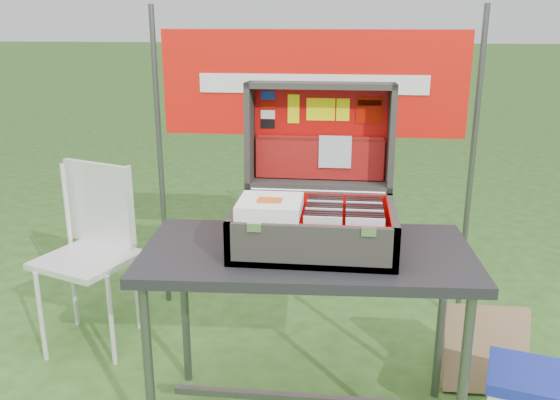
# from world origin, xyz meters

# --- Properties ---
(table) EXTENTS (1.29, 0.69, 0.79)m
(table) POSITION_xyz_m (0.05, 0.06, 0.39)
(table) COLOR black
(table) RESTS_ON ground
(table_top) EXTENTS (1.29, 0.69, 0.04)m
(table_top) POSITION_xyz_m (0.05, 0.06, 0.77)
(table_top) COLOR black
(table_top) RESTS_ON ground
(table_leg_fl) EXTENTS (0.04, 0.04, 0.75)m
(table_leg_fl) POSITION_xyz_m (-0.52, -0.20, 0.37)
(table_leg_fl) COLOR #59595B
(table_leg_fl) RESTS_ON ground
(table_leg_fr) EXTENTS (0.04, 0.04, 0.75)m
(table_leg_fr) POSITION_xyz_m (0.62, -0.20, 0.37)
(table_leg_fr) COLOR #59595B
(table_leg_fr) RESTS_ON ground
(table_leg_bl) EXTENTS (0.04, 0.04, 0.75)m
(table_leg_bl) POSITION_xyz_m (-0.52, 0.31, 0.37)
(table_leg_bl) COLOR #59595B
(table_leg_bl) RESTS_ON ground
(table_leg_br) EXTENTS (0.04, 0.04, 0.75)m
(table_leg_br) POSITION_xyz_m (0.62, 0.31, 0.37)
(table_leg_br) COLOR #59595B
(table_leg_br) RESTS_ON ground
(table_brace) EXTENTS (1.11, 0.03, 0.03)m
(table_brace) POSITION_xyz_m (0.05, 0.06, 0.12)
(table_brace) COLOR #59595B
(table_brace) RESTS_ON ground
(suitcase) EXTENTS (0.61, 0.59, 0.59)m
(suitcase) POSITION_xyz_m (0.07, 0.13, 1.08)
(suitcase) COLOR #3D3B38
(suitcase) RESTS_ON table
(suitcase_base_bottom) EXTENTS (0.61, 0.43, 0.02)m
(suitcase_base_bottom) POSITION_xyz_m (0.07, 0.07, 0.80)
(suitcase_base_bottom) COLOR #3D3B38
(suitcase_base_bottom) RESTS_ON table_top
(suitcase_base_wall_front) EXTENTS (0.61, 0.02, 0.16)m
(suitcase_base_wall_front) POSITION_xyz_m (0.07, -0.14, 0.87)
(suitcase_base_wall_front) COLOR #3D3B38
(suitcase_base_wall_front) RESTS_ON table_top
(suitcase_base_wall_back) EXTENTS (0.61, 0.02, 0.16)m
(suitcase_base_wall_back) POSITION_xyz_m (0.07, 0.28, 0.87)
(suitcase_base_wall_back) COLOR #3D3B38
(suitcase_base_wall_back) RESTS_ON table_top
(suitcase_base_wall_left) EXTENTS (0.02, 0.43, 0.16)m
(suitcase_base_wall_left) POSITION_xyz_m (-0.22, 0.07, 0.87)
(suitcase_base_wall_left) COLOR #3D3B38
(suitcase_base_wall_left) RESTS_ON table_top
(suitcase_base_wall_right) EXTENTS (0.02, 0.43, 0.16)m
(suitcase_base_wall_right) POSITION_xyz_m (0.37, 0.07, 0.87)
(suitcase_base_wall_right) COLOR #3D3B38
(suitcase_base_wall_right) RESTS_ON table_top
(suitcase_liner_floor) EXTENTS (0.56, 0.39, 0.01)m
(suitcase_liner_floor) POSITION_xyz_m (0.07, 0.07, 0.81)
(suitcase_liner_floor) COLOR red
(suitcase_liner_floor) RESTS_ON suitcase_base_bottom
(suitcase_latch_left) EXTENTS (0.05, 0.01, 0.03)m
(suitcase_latch_left) POSITION_xyz_m (-0.12, -0.15, 0.94)
(suitcase_latch_left) COLOR silver
(suitcase_latch_left) RESTS_ON suitcase_base_wall_front
(suitcase_latch_right) EXTENTS (0.05, 0.01, 0.03)m
(suitcase_latch_right) POSITION_xyz_m (0.27, -0.15, 0.94)
(suitcase_latch_right) COLOR silver
(suitcase_latch_right) RESTS_ON suitcase_base_wall_front
(suitcase_hinge) EXTENTS (0.55, 0.02, 0.02)m
(suitcase_hinge) POSITION_xyz_m (0.07, 0.29, 0.95)
(suitcase_hinge) COLOR silver
(suitcase_hinge) RESTS_ON suitcase_base_wall_back
(suitcase_lid_back) EXTENTS (0.61, 0.04, 0.44)m
(suitcase_lid_back) POSITION_xyz_m (0.07, 0.45, 1.16)
(suitcase_lid_back) COLOR #3D3B38
(suitcase_lid_back) RESTS_ON suitcase_base_wall_back
(suitcase_lid_rim_far) EXTENTS (0.61, 0.16, 0.03)m
(suitcase_lid_rim_far) POSITION_xyz_m (0.07, 0.39, 1.37)
(suitcase_lid_rim_far) COLOR #3D3B38
(suitcase_lid_rim_far) RESTS_ON suitcase_lid_back
(suitcase_lid_rim_near) EXTENTS (0.61, 0.16, 0.03)m
(suitcase_lid_rim_near) POSITION_xyz_m (0.07, 0.37, 0.96)
(suitcase_lid_rim_near) COLOR #3D3B38
(suitcase_lid_rim_near) RESTS_ON suitcase_lid_back
(suitcase_lid_rim_left) EXTENTS (0.02, 0.18, 0.44)m
(suitcase_lid_rim_left) POSITION_xyz_m (-0.22, 0.38, 1.16)
(suitcase_lid_rim_left) COLOR #3D3B38
(suitcase_lid_rim_left) RESTS_ON suitcase_lid_back
(suitcase_lid_rim_right) EXTENTS (0.02, 0.18, 0.44)m
(suitcase_lid_rim_right) POSITION_xyz_m (0.37, 0.38, 1.16)
(suitcase_lid_rim_right) COLOR #3D3B38
(suitcase_lid_rim_right) RESTS_ON suitcase_lid_back
(suitcase_lid_liner) EXTENTS (0.56, 0.02, 0.38)m
(suitcase_lid_liner) POSITION_xyz_m (0.07, 0.43, 1.16)
(suitcase_lid_liner) COLOR red
(suitcase_lid_liner) RESTS_ON suitcase_lid_back
(suitcase_liner_wall_front) EXTENTS (0.56, 0.01, 0.14)m
(suitcase_liner_wall_front) POSITION_xyz_m (0.07, -0.12, 0.88)
(suitcase_liner_wall_front) COLOR red
(suitcase_liner_wall_front) RESTS_ON suitcase_base_bottom
(suitcase_liner_wall_back) EXTENTS (0.56, 0.01, 0.14)m
(suitcase_liner_wall_back) POSITION_xyz_m (0.07, 0.26, 0.88)
(suitcase_liner_wall_back) COLOR red
(suitcase_liner_wall_back) RESTS_ON suitcase_base_bottom
(suitcase_liner_wall_left) EXTENTS (0.01, 0.39, 0.14)m
(suitcase_liner_wall_left) POSITION_xyz_m (-0.20, 0.07, 0.88)
(suitcase_liner_wall_left) COLOR red
(suitcase_liner_wall_left) RESTS_ON suitcase_base_bottom
(suitcase_liner_wall_right) EXTENTS (0.01, 0.39, 0.14)m
(suitcase_liner_wall_right) POSITION_xyz_m (0.35, 0.07, 0.88)
(suitcase_liner_wall_right) COLOR red
(suitcase_liner_wall_right) RESTS_ON suitcase_base_bottom
(suitcase_lid_pocket) EXTENTS (0.54, 0.04, 0.18)m
(suitcase_lid_pocket) POSITION_xyz_m (0.07, 0.41, 1.06)
(suitcase_lid_pocket) COLOR maroon
(suitcase_lid_pocket) RESTS_ON suitcase_lid_liner
(suitcase_pocket_edge) EXTENTS (0.53, 0.02, 0.02)m
(suitcase_pocket_edge) POSITION_xyz_m (0.07, 0.41, 1.15)
(suitcase_pocket_edge) COLOR maroon
(suitcase_pocket_edge) RESTS_ON suitcase_lid_pocket
(suitcase_pocket_cd) EXTENTS (0.14, 0.02, 0.14)m
(suitcase_pocket_cd) POSITION_xyz_m (0.14, 0.39, 1.09)
(suitcase_pocket_cd) COLOR silver
(suitcase_pocket_cd) RESTS_ON suitcase_lid_pocket
(lid_sticker_cc_a) EXTENTS (0.06, 0.00, 0.04)m
(lid_sticker_cc_a) POSITION_xyz_m (-0.15, 0.43, 1.32)
(lid_sticker_cc_a) COLOR #1933B2
(lid_sticker_cc_a) RESTS_ON suitcase_lid_liner
(lid_sticker_cc_b) EXTENTS (0.06, 0.00, 0.04)m
(lid_sticker_cc_b) POSITION_xyz_m (-0.15, 0.43, 1.28)
(lid_sticker_cc_b) COLOR #B20E00
(lid_sticker_cc_b) RESTS_ON suitcase_lid_liner
(lid_sticker_cc_c) EXTENTS (0.06, 0.00, 0.04)m
(lid_sticker_cc_c) POSITION_xyz_m (-0.15, 0.43, 1.24)
(lid_sticker_cc_c) COLOR white
(lid_sticker_cc_c) RESTS_ON suitcase_lid_liner
(lid_sticker_cc_d) EXTENTS (0.06, 0.00, 0.04)m
(lid_sticker_cc_d) POSITION_xyz_m (-0.15, 0.43, 1.20)
(lid_sticker_cc_d) COLOR black
(lid_sticker_cc_d) RESTS_ON suitcase_lid_liner
(lid_card_neon_tall) EXTENTS (0.05, 0.01, 0.12)m
(lid_card_neon_tall) POSITION_xyz_m (-0.04, 0.43, 1.26)
(lid_card_neon_tall) COLOR #F0E806
(lid_card_neon_tall) RESTS_ON suitcase_lid_liner
(lid_card_neon_main) EXTENTS (0.12, 0.01, 0.09)m
(lid_card_neon_main) POSITION_xyz_m (0.07, 0.43, 1.26)
(lid_card_neon_main) COLOR #F0E806
(lid_card_neon_main) RESTS_ON suitcase_lid_liner
(lid_card_neon_small) EXTENTS (0.05, 0.01, 0.09)m
(lid_card_neon_small) POSITION_xyz_m (0.17, 0.43, 1.26)
(lid_card_neon_small) COLOR #F0E806
(lid_card_neon_small) RESTS_ON suitcase_lid_liner
(lid_sticker_band) EXTENTS (0.11, 0.01, 0.11)m
(lid_sticker_band) POSITION_xyz_m (0.28, 0.43, 1.26)
(lid_sticker_band) COLOR #B20E00
(lid_sticker_band) RESTS_ON suitcase_lid_liner
(lid_sticker_band_bar) EXTENTS (0.10, 0.00, 0.02)m
(lid_sticker_band_bar) POSITION_xyz_m (0.28, 0.43, 1.29)
(lid_sticker_band_bar) COLOR black
(lid_sticker_band_bar) RESTS_ON suitcase_lid_liner
(cd_left_0) EXTENTS (0.13, 0.01, 0.15)m
(cd_left_0) POSITION_xyz_m (0.11, -0.10, 0.89)
(cd_left_0) COLOR silver
(cd_left_0) RESTS_ON suitcase_liner_floor
(cd_left_1) EXTENTS (0.13, 0.01, 0.15)m
(cd_left_1) POSITION_xyz_m (0.11, -0.07, 0.89)
(cd_left_1) COLOR black
(cd_left_1) RESTS_ON suitcase_liner_floor
(cd_left_2) EXTENTS (0.13, 0.01, 0.15)m
(cd_left_2) POSITION_xyz_m (0.11, -0.05, 0.89)
(cd_left_2) COLOR black
(cd_left_2) RESTS_ON suitcase_liner_floor
(cd_left_3) EXTENTS (0.13, 0.01, 0.15)m
(cd_left_3) POSITION_xyz_m (0.11, -0.03, 0.89)
(cd_left_3) COLOR black
(cd_left_3) RESTS_ON suitcase_liner_floor
(cd_left_4) EXTENTS (0.13, 0.01, 0.15)m
(cd_left_4) POSITION_xyz_m (0.11, -0.00, 0.89)
(cd_left_4) COLOR silver
(cd_left_4) RESTS_ON suitcase_liner_floor
(cd_left_5) EXTENTS (0.13, 0.01, 0.15)m
(cd_left_5) POSITION_xyz_m (0.11, 0.02, 0.89)
(cd_left_5) COLOR black
(cd_left_5) RESTS_ON suitcase_liner_floor
(cd_left_6) EXTENTS (0.13, 0.01, 0.15)m
(cd_left_6) POSITION_xyz_m (0.11, 0.05, 0.89)
(cd_left_6) COLOR black
(cd_left_6) RESTS_ON suitcase_liner_floor
(cd_left_7) EXTENTS (0.13, 0.01, 0.15)m
(cd_left_7) POSITION_xyz_m (0.11, 0.07, 0.89)
(cd_left_7) COLOR black
(cd_left_7) RESTS_ON suitcase_liner_floor
(cd_left_8) EXTENTS (0.13, 0.01, 0.15)m
(cd_left_8) POSITION_xyz_m (0.11, 0.09, 0.89)
(cd_left_8) COLOR silver
(cd_left_8) RESTS_ON suitcase_liner_floor
(cd_left_9) EXTENTS (0.13, 0.01, 0.15)m
(cd_left_9) POSITION_xyz_m (0.11, 0.12, 0.89)
(cd_left_9) COLOR black
(cd_left_9) RESTS_ON suitcase_liner_floor
(cd_left_10) EXTENTS (0.13, 0.01, 0.15)m
(cd_left_10) POSITION_xyz_m (0.11, 0.14, 0.89)
(cd_left_10) COLOR black
(cd_left_10) RESTS_ON suitcase_liner_floor
(cd_left_11) EXTENTS (0.13, 0.01, 0.15)m
(cd_left_11) POSITION_xyz_m (0.11, 0.16, 0.89)
(cd_left_11) COLOR black
(cd_left_11) RESTS_ON suitcase_liner_floor
(cd_right_0) EXTENTS (0.13, 0.01, 0.15)m
(cd_right_0) POSITION_xyz_m (0.26, -0.10, 0.89)
(cd_right_0) COLOR silver
(cd_right_0) RESTS_ON suitcase_liner_floor
(cd_right_1) EXTENTS (0.13, 0.01, 0.15)m
(cd_right_1) POSITION_xyz_m (0.26, -0.07, 0.89)
(cd_right_1) COLOR black
(cd_right_1) RESTS_ON suitcase_liner_floor
(cd_right_2) EXTENTS (0.13, 0.01, 0.15)m
(cd_right_2) POSITION_xyz_m (0.26, -0.05, 0.89)
(cd_right_2) COLOR black
(cd_right_2) RESTS_ON suitcase_liner_floor
(cd_right_3) EXTENTS (0.13, 0.01, 0.15)m
(cd_right_3) POSITION_xyz_m (0.26, -0.03, 0.89)
(cd_right_3) COLOR black
(cd_right_3) RESTS_ON suitcase_liner_floor
(cd_right_4) EXTENTS (0.13, 0.01, 0.15)m
(cd_right_4) POSITION_xyz_m (0.26, -0.00, 0.89)
(cd_right_4) COLOR silver
(cd_right_4) RESTS_ON suitcase_liner_floor
(cd_right_5) EXTENTS (0.13, 0.01, 0.15)m
(cd_right_5) POSITION_xyz_m (0.26, 0.02, 0.89)
(cd_right_5) COLOR black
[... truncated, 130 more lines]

